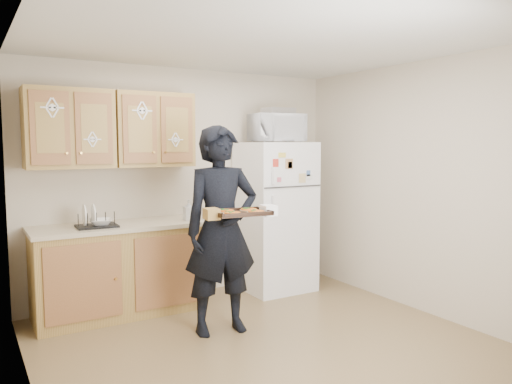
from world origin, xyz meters
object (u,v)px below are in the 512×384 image
(person, at_px, (221,230))
(dish_rack, at_px, (97,219))
(refrigerator, at_px, (275,216))
(baking_tray, at_px, (241,213))
(microwave, at_px, (277,128))

(person, relative_size, dish_rack, 5.01)
(refrigerator, relative_size, baking_tray, 3.73)
(person, distance_m, baking_tray, 0.35)
(baking_tray, relative_size, microwave, 0.80)
(refrigerator, bearing_deg, dish_rack, -179.74)
(dish_rack, bearing_deg, refrigerator, 0.26)
(microwave, bearing_deg, dish_rack, -175.64)
(dish_rack, bearing_deg, person, -44.59)
(refrigerator, height_order, baking_tray, refrigerator)
(refrigerator, distance_m, dish_rack, 2.02)
(baking_tray, distance_m, dish_rack, 1.49)
(dish_rack, bearing_deg, microwave, -1.17)
(refrigerator, height_order, microwave, microwave)
(microwave, distance_m, dish_rack, 2.18)
(baking_tray, xyz_separation_m, dish_rack, (-0.91, 1.17, -0.13))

